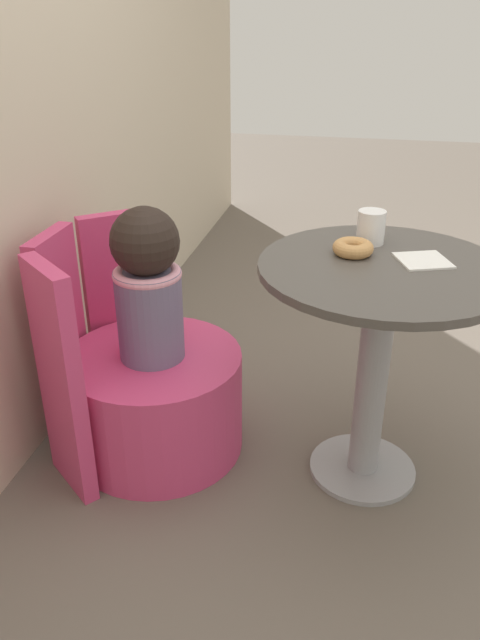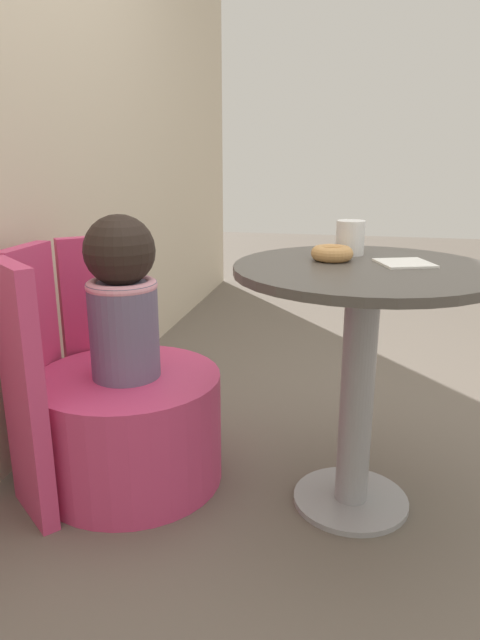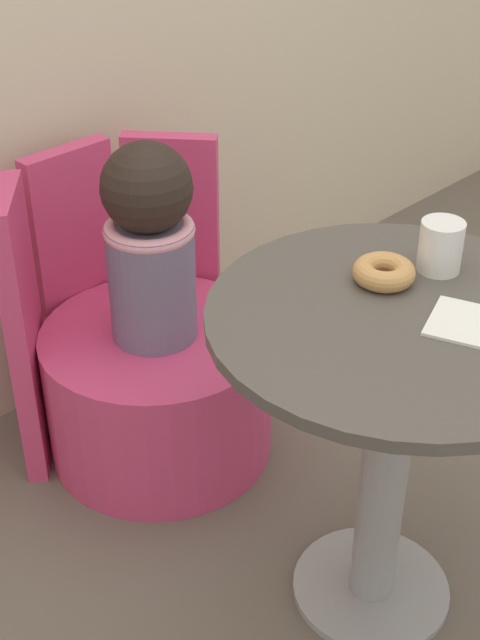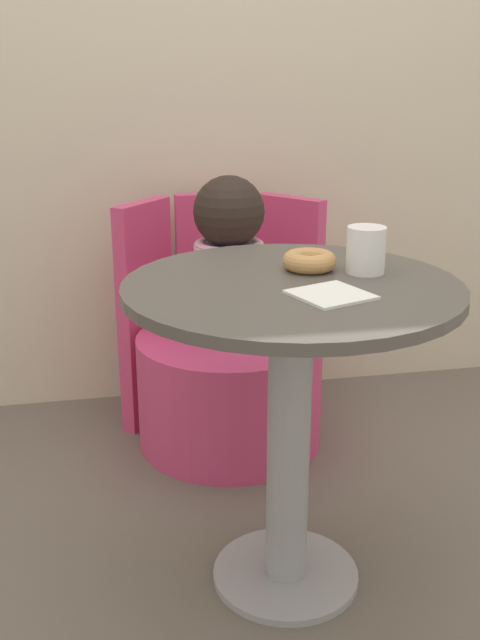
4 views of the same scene
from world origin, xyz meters
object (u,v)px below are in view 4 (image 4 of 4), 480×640
Objects in this scene: round_table at (290,368)px; child_figure at (229,257)px; cup at (366,250)px; tub_chair at (230,389)px; donut at (309,261)px.

child_figure is at bearing 90.33° from round_table.
round_table is at bearing -165.10° from cup.
tub_chair is 0.85m from donut.
tub_chair is 1.17× the size of child_figure.
round_table is 0.80m from tub_chair.
tub_chair is at bearing 105.23° from cup.
tub_chair is 0.44m from child_figure.
round_table is 1.47× the size of child_figure.
donut reaches higher than round_table.
cup is at bearing -74.77° from tub_chair.
child_figure is 0.64m from donut.
tub_chair is 0.92m from cup.
donut is (0.06, 0.09, 0.21)m from round_table.
child_figure reaches higher than tub_chair.
round_table is 7.25× the size of cup.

